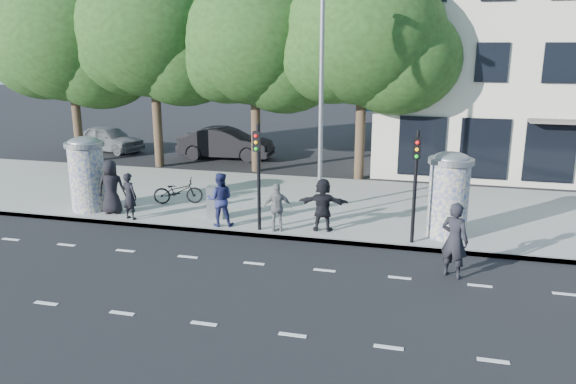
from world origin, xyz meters
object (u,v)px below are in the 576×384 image
(street_lamp, at_px, (321,78))
(ped_c, at_px, (220,199))
(ped_f, at_px, (323,205))
(car_left, at_px, (109,139))
(cabinet_left, at_px, (215,202))
(man_road, at_px, (454,240))
(ad_column_left, at_px, (87,172))
(ad_column_right, at_px, (449,193))
(ped_b, at_px, (129,196))
(cabinet_right, at_px, (437,218))
(ped_a, at_px, (111,187))
(ped_e, at_px, (277,208))
(car_mid, at_px, (226,143))
(traffic_pole_far, at_px, (416,175))
(bicycle, at_px, (178,191))
(traffic_pole_near, at_px, (258,167))

(street_lamp, bearing_deg, ped_c, -135.79)
(ped_f, bearing_deg, car_left, -43.49)
(cabinet_left, bearing_deg, man_road, -32.78)
(ad_column_left, relative_size, ad_column_right, 1.00)
(ped_b, distance_m, cabinet_right, 10.13)
(ped_b, distance_m, cabinet_left, 2.90)
(ped_a, bearing_deg, ped_b, 139.73)
(cabinet_left, bearing_deg, street_lamp, 18.88)
(ad_column_right, relative_size, cabinet_left, 2.36)
(ped_e, distance_m, ped_f, 1.45)
(ped_f, distance_m, cabinet_left, 3.83)
(man_road, height_order, car_left, man_road)
(ped_a, height_order, car_mid, ped_a)
(traffic_pole_far, height_order, bicycle, traffic_pole_far)
(traffic_pole_near, bearing_deg, car_mid, 115.28)
(car_left, bearing_deg, cabinet_left, -121.12)
(street_lamp, xyz_separation_m, ped_b, (-5.99, -2.78, -3.84))
(street_lamp, distance_m, car_mid, 11.58)
(traffic_pole_far, bearing_deg, cabinet_left, 172.68)
(ped_a, distance_m, ped_e, 6.15)
(traffic_pole_near, relative_size, bicycle, 1.87)
(traffic_pole_far, xyz_separation_m, cabinet_right, (0.69, 0.90, -1.52))
(ped_e, relative_size, car_left, 0.36)
(ped_f, xyz_separation_m, cabinet_left, (-3.80, 0.36, -0.29))
(ped_e, bearing_deg, bicycle, -48.31)
(traffic_pole_near, bearing_deg, ped_b, 179.29)
(ped_c, bearing_deg, traffic_pole_near, 158.66)
(bicycle, relative_size, car_left, 0.42)
(traffic_pole_near, height_order, bicycle, traffic_pole_near)
(cabinet_right, bearing_deg, traffic_pole_near, -170.01)
(ad_column_left, height_order, man_road, ad_column_left)
(street_lamp, bearing_deg, cabinet_left, -148.26)
(bicycle, xyz_separation_m, car_left, (-8.71, 9.48, 0.10))
(traffic_pole_far, distance_m, ped_b, 9.48)
(street_lamp, bearing_deg, ped_a, -161.34)
(cabinet_left, bearing_deg, traffic_pole_near, -37.91)
(street_lamp, xyz_separation_m, ped_f, (0.58, -2.36, -3.79))
(ad_column_left, distance_m, ped_a, 1.17)
(traffic_pole_far, distance_m, cabinet_right, 1.90)
(ad_column_left, distance_m, traffic_pole_far, 11.44)
(street_lamp, bearing_deg, man_road, -46.68)
(car_left, bearing_deg, ped_f, -113.47)
(street_lamp, relative_size, cabinet_left, 7.13)
(ad_column_left, bearing_deg, man_road, -12.00)
(ped_b, distance_m, ped_c, 3.24)
(traffic_pole_far, relative_size, street_lamp, 0.42)
(car_left, xyz_separation_m, car_mid, (7.18, -0.33, 0.09))
(ped_c, height_order, cabinet_left, ped_c)
(traffic_pole_near, distance_m, traffic_pole_far, 4.80)
(ped_e, bearing_deg, ped_b, -22.32)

